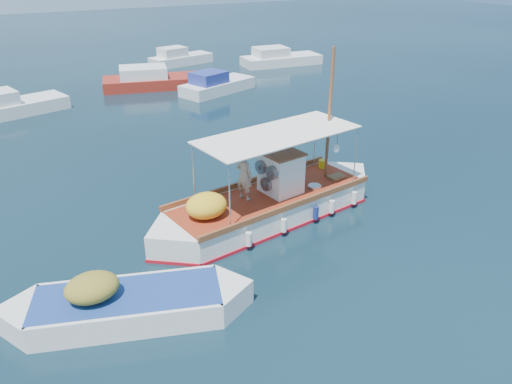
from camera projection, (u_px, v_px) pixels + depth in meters
name	position (u px, v px, depth m)	size (l,w,h in m)	color
ground	(284.00, 222.00, 18.99)	(160.00, 160.00, 0.00)	black
fishing_caique	(268.00, 204.00, 19.07)	(10.30, 3.99, 6.36)	white
dinghy	(126.00, 307.00, 13.90)	(6.78, 3.39, 1.73)	white
bg_boat_nw	(8.00, 108.00, 31.06)	(7.03, 4.13, 1.80)	silver
bg_boat_n	(157.00, 81.00, 37.43)	(8.85, 4.64, 1.80)	maroon
bg_boat_ne	(216.00, 86.00, 36.07)	(6.10, 4.07, 1.80)	silver
bg_boat_e	(279.00, 59.00, 44.84)	(7.25, 3.11, 1.80)	silver
bg_boat_far_n	(179.00, 59.00, 44.92)	(5.99, 3.23, 1.80)	silver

